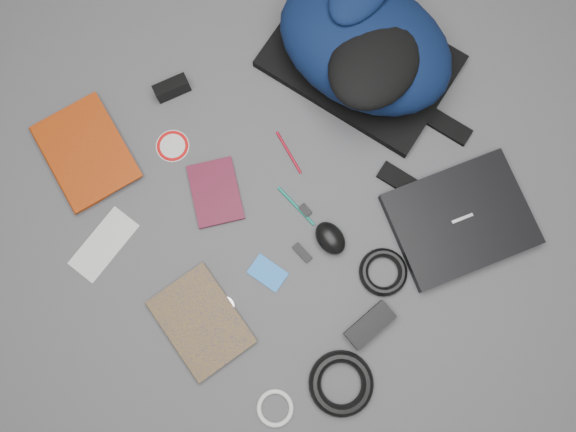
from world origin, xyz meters
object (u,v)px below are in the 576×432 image
textbook_red (52,172)px  mouse (330,238)px  comic_book (172,343)px  power_brick (370,325)px  dvd_case (215,192)px  compact_camera (172,88)px  backpack (365,44)px  laptop (460,220)px

textbook_red → mouse: 0.77m
comic_book → power_brick: 0.51m
dvd_case → power_brick: size_ratio=1.33×
compact_camera → power_brick: compact_camera is taller
mouse → power_brick: (-0.04, -0.24, -0.01)m
power_brick → dvd_case: bearing=98.8°
textbook_red → comic_book: 0.56m
backpack → dvd_case: backpack is taller
backpack → textbook_red: backpack is taller
textbook_red → power_brick: size_ratio=2.10×
compact_camera → mouse: bearing=-69.2°
dvd_case → mouse: 0.33m
backpack → textbook_red: size_ratio=1.95×
backpack → comic_book: backpack is taller
textbook_red → power_brick: bearing=-56.5°
dvd_case → laptop: bearing=-19.9°
compact_camera → power_brick: bearing=-75.5°
comic_book → compact_camera: 0.68m
backpack → laptop: 0.52m
mouse → laptop: bearing=-27.4°
textbook_red → compact_camera: size_ratio=2.90×
laptop → dvd_case: 0.65m
mouse → power_brick: bearing=-101.9°
comic_book → backpack: bearing=21.3°
backpack → compact_camera: backpack is taller
backpack → textbook_red: bearing=143.7°
laptop → power_brick: size_ratio=2.67×
laptop → power_brick: bearing=-153.4°
laptop → compact_camera: size_ratio=3.69×
comic_book → compact_camera: compact_camera is taller
dvd_case → mouse: size_ratio=1.84×
dvd_case → compact_camera: 0.31m
mouse → power_brick: mouse is taller
laptop → power_brick: (-0.35, -0.10, -0.00)m
backpack → power_brick: (-0.38, -0.61, -0.10)m
backpack → laptop: backpack is taller
textbook_red → dvd_case: bearing=-38.0°
laptop → textbook_red: size_ratio=1.27×
backpack → laptop: (-0.03, -0.51, -0.09)m
compact_camera → power_brick: (0.10, -0.82, -0.01)m
comic_book → dvd_case: bearing=39.8°
backpack → mouse: (-0.35, -0.37, -0.09)m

